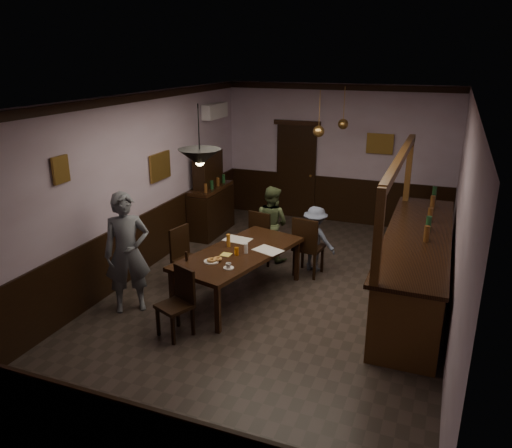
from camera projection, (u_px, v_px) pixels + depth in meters
The scene contains 31 objects.
room at pixel (277, 204), 7.30m from camera, with size 5.01×8.01×3.01m.
dining_table at pixel (239, 255), 7.57m from camera, with size 1.52×2.38×0.75m.
chair_far_left at pixel (263, 235), 8.83m from camera, with size 0.50×0.50×0.99m.
chair_far_right at pixel (307, 244), 8.32m from camera, with size 0.50×0.50×1.04m.
chair_near at pixel (179, 299), 6.60m from camera, with size 0.53×0.53×0.93m.
chair_side at pixel (185, 255), 7.97m from camera, with size 0.51×0.51×0.99m.
person_standing at pixel (127, 253), 7.12m from camera, with size 0.65×0.43×1.78m, color slate.
person_seated_left at pixel (271, 223), 9.01m from camera, with size 0.66×0.52×1.37m, color #485734.
person_seated_right at pixel (315, 239), 8.55m from camera, with size 0.74×0.43×1.15m, color slate.
newspaper_left at pixel (237, 240), 8.01m from camera, with size 0.42×0.30×0.01m, color silver.
newspaper_right at pixel (268, 250), 7.58m from camera, with size 0.42×0.30×0.01m, color silver.
napkin at pixel (226, 254), 7.43m from camera, with size 0.15×0.15×0.00m, color #E4D354.
saucer at pixel (229, 268), 6.95m from camera, with size 0.15×0.15×0.01m, color white.
coffee_cup at pixel (228, 266), 6.92m from camera, with size 0.08×0.08×0.07m, color white.
pastry_plate at pixel (211, 261), 7.17m from camera, with size 0.22×0.22×0.01m, color white.
pastry_ring_a at pixel (211, 260), 7.14m from camera, with size 0.13×0.13×0.04m, color #C68C47.
pastry_ring_b at pixel (218, 259), 7.19m from camera, with size 0.13×0.13×0.04m, color #C68C47.
soda_can at pixel (237, 251), 7.39m from camera, with size 0.07×0.07×0.12m, color orange.
beer_glass at pixel (228, 240), 7.71m from camera, with size 0.06×0.06×0.20m, color #BF721E.
water_glass at pixel (246, 248), 7.46m from camera, with size 0.06×0.06×0.15m, color silver.
pepper_mill at pixel (187, 256), 7.18m from camera, with size 0.04×0.04×0.14m, color black.
sideboard at pixel (211, 201), 10.30m from camera, with size 0.46×1.30×1.71m.
bar_counter at pixel (416, 265), 7.50m from camera, with size 0.93×3.99×2.24m.
door_back at pixel (296, 172), 11.24m from camera, with size 0.90×0.06×2.10m, color black.
ac_unit at pixel (215, 111), 10.36m from camera, with size 0.20×0.85×0.30m.
picture_left_small at pixel (61, 170), 6.52m from camera, with size 0.04×0.28×0.36m.
picture_left_large at pixel (160, 166), 8.78m from camera, with size 0.04×0.62×0.48m.
picture_back at pixel (380, 144), 10.38m from camera, with size 0.55×0.04×0.42m.
pendant_iron at pixel (200, 158), 6.42m from camera, with size 0.56×0.56×0.79m.
pendant_brass_mid at pixel (319, 132), 8.68m from camera, with size 0.20×0.20×0.81m.
pendant_brass_far at pixel (343, 124), 9.57m from camera, with size 0.20×0.20×0.81m.
Camera 1 is at (2.25, -6.64, 3.60)m, focal length 35.00 mm.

